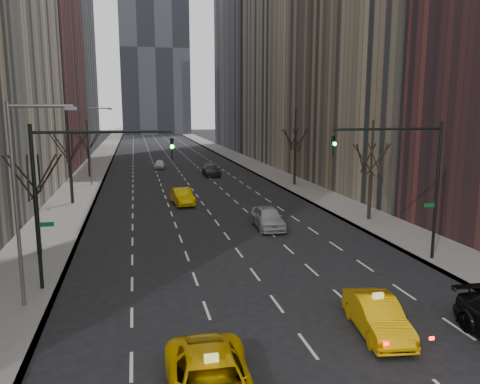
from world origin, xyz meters
TOP-DOWN VIEW (x-y plane):
  - sidewalk_left at (-12.25, 70.00)m, footprint 4.50×320.00m
  - sidewalk_right at (12.25, 70.00)m, footprint 4.50×320.00m
  - bld_left_far at (-21.50, 66.00)m, footprint 14.00×28.00m
  - bld_left_deep at (-21.50, 96.00)m, footprint 14.00×30.00m
  - bld_right_far at (21.50, 64.00)m, footprint 14.00×28.00m
  - bld_right_deep at (21.50, 95.00)m, footprint 14.00×30.00m
  - tree_lw_b at (-12.00, 18.00)m, footprint 3.36×3.50m
  - tree_lw_c at (-12.00, 34.00)m, footprint 3.36×3.50m
  - tree_lw_d at (-12.00, 52.00)m, footprint 3.36×3.50m
  - tree_rw_b at (12.00, 22.00)m, footprint 3.36×3.50m
  - tree_rw_c at (12.00, 40.00)m, footprint 3.36×3.50m
  - traffic_mast_left at (-9.11, 12.00)m, footprint 6.69×0.39m
  - traffic_mast_right at (9.11, 12.00)m, footprint 6.69×0.39m
  - streetlight_near at (-10.84, 10.00)m, footprint 2.83×0.22m
  - streetlight_far at (-10.84, 45.00)m, footprint 2.83×0.22m
  - taxi_sedan at (3.04, 4.39)m, footprint 2.14×4.61m
  - silver_sedan_ahead at (3.46, 21.47)m, footprint 2.17×4.92m
  - far_taxi at (-1.94, 31.89)m, footprint 2.11×4.75m
  - far_suv_grey at (3.83, 50.57)m, footprint 2.17×5.21m
  - far_car_white at (-2.51, 59.69)m, footprint 2.07×4.11m

SIDE VIEW (x-z plane):
  - sidewalk_left at x=-12.25m, z-range 0.00..0.15m
  - sidewalk_right at x=12.25m, z-range 0.00..0.15m
  - far_car_white at x=-2.51m, z-range 0.00..1.34m
  - taxi_sedan at x=3.04m, z-range 0.00..1.46m
  - far_suv_grey at x=3.83m, z-range 0.00..1.50m
  - far_taxi at x=-1.94m, z-range 0.00..1.51m
  - silver_sedan_ahead at x=3.46m, z-range 0.00..1.65m
  - tree_lw_d at x=-12.00m, z-range -0.12..7.24m
  - tree_lw_b at x=-12.00m, z-range -0.19..7.63m
  - tree_rw_b at x=12.00m, z-range -0.19..7.63m
  - tree_lw_c at x=-12.00m, z-range -0.33..8.41m
  - tree_rw_c at x=12.00m, z-range -0.33..8.41m
  - traffic_mast_left at x=-9.11m, z-range 1.49..9.49m
  - traffic_mast_right at x=9.11m, z-range 1.49..9.49m
  - streetlight_near at x=-10.84m, z-range 1.12..10.12m
  - streetlight_far at x=-10.84m, z-range 1.12..10.12m
  - bld_left_far at x=-21.50m, z-range 0.00..44.00m
  - bld_right_far at x=21.50m, z-range 0.00..50.00m
  - bld_right_deep at x=21.50m, z-range 0.00..58.00m
  - bld_left_deep at x=-21.50m, z-range 0.00..60.00m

